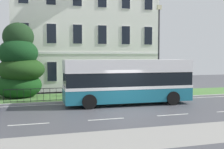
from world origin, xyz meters
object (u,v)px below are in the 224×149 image
evergreen_tree (19,66)px  single_decker_bus (128,81)px  georgian_townhouse (81,29)px  street_lamp_post (159,45)px

evergreen_tree → single_decker_bus: bearing=-33.4°
georgian_townhouse → evergreen_tree: 10.44m
georgian_townhouse → evergreen_tree: bearing=-130.3°
evergreen_tree → street_lamp_post: 11.54m
single_decker_bus → street_lamp_post: size_ratio=1.20×
georgian_townhouse → evergreen_tree: georgian_townhouse is taller
street_lamp_post → georgian_townhouse: bearing=117.4°
evergreen_tree → street_lamp_post: size_ratio=0.82×
single_decker_bus → evergreen_tree: bearing=148.1°
georgian_townhouse → street_lamp_post: 10.92m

